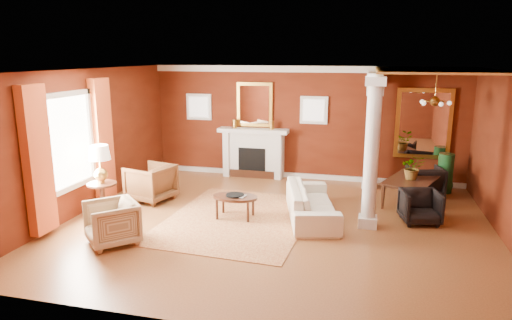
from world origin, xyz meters
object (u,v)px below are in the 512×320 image
(armchair_stripe, at_px, (112,221))
(side_table, at_px, (101,169))
(dining_table, at_px, (413,184))
(armchair_leopard, at_px, (151,181))
(coffee_table, at_px, (235,198))
(sofa, at_px, (312,197))

(armchair_stripe, relative_size, side_table, 0.57)
(side_table, bearing_deg, dining_table, 20.34)
(armchair_leopard, bearing_deg, armchair_stripe, 26.69)
(armchair_stripe, xyz_separation_m, coffee_table, (1.69, 1.72, -0.00))
(sofa, relative_size, coffee_table, 2.46)
(side_table, relative_size, dining_table, 0.90)
(sofa, xyz_separation_m, armchair_leopard, (-3.61, 0.27, 0.02))
(armchair_stripe, relative_size, coffee_table, 0.92)
(armchair_stripe, relative_size, dining_table, 0.52)
(armchair_leopard, height_order, side_table, side_table)
(side_table, bearing_deg, coffee_table, 10.27)
(armchair_leopard, distance_m, coffee_table, 2.23)
(coffee_table, xyz_separation_m, dining_table, (3.49, 1.79, 0.04))
(sofa, distance_m, armchair_stripe, 3.78)
(sofa, relative_size, armchair_leopard, 2.47)
(coffee_table, distance_m, dining_table, 3.92)
(sofa, height_order, coffee_table, sofa)
(dining_table, bearing_deg, side_table, 131.73)
(sofa, bearing_deg, armchair_stripe, 109.39)
(armchair_leopard, distance_m, side_table, 1.32)
(armchair_leopard, height_order, armchair_stripe, armchair_leopard)
(sofa, bearing_deg, armchair_leopard, 71.76)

